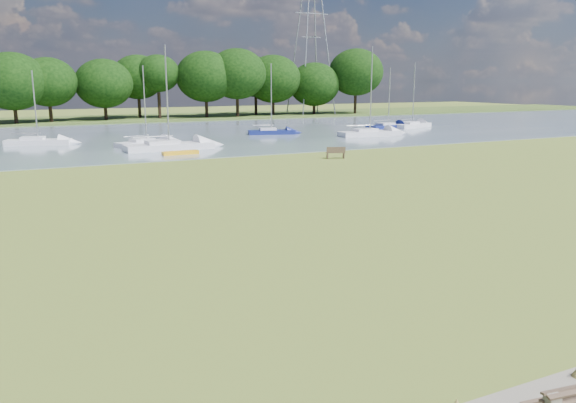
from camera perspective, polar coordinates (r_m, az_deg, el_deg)
name	(u,v)px	position (r m, az deg, el deg)	size (l,w,h in m)	color
ground	(258,236)	(21.75, -3.09, -3.53)	(220.00, 220.00, 0.00)	olive
river	(102,138)	(62.13, -18.39, 6.09)	(220.00, 40.00, 0.10)	slate
far_bank	(73,121)	(91.87, -20.96, 7.67)	(220.00, 20.00, 0.40)	#4C6626
riverbank_bench	(336,153)	(43.71, 4.87, 4.97)	(1.53, 0.95, 0.91)	brown
kayak	(180,153)	(46.40, -10.87, 4.89)	(2.95, 0.69, 0.29)	#FFB216
pylon	(311,11)	(102.00, 2.40, 18.78)	(6.35, 4.45, 28.14)	gray
sailboat_3	(369,131)	(61.85, 8.25, 7.06)	(7.09, 2.31, 9.43)	silver
sailboat_4	(37,140)	(57.59, -24.11, 5.73)	(5.99, 3.26, 6.79)	silver
sailboat_5	(271,130)	(63.17, -1.74, 7.24)	(5.38, 2.72, 7.71)	navy
sailboat_6	(412,124)	(74.26, 12.49, 7.71)	(6.67, 3.89, 8.13)	silver
sailboat_7	(146,141)	(53.47, -14.23, 5.95)	(6.07, 3.69, 7.21)	silver
sailboat_8	(388,125)	(71.81, 10.11, 7.64)	(6.51, 2.98, 7.40)	navy
sailboat_9	(168,144)	(49.83, -12.08, 5.73)	(7.72, 2.58, 8.83)	silver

